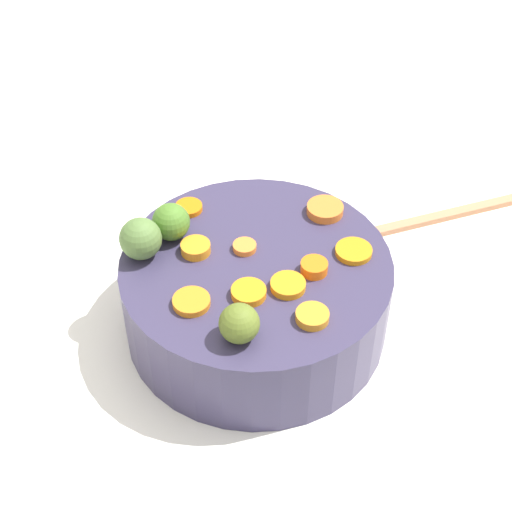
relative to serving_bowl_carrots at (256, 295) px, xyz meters
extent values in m
cube|color=white|center=(-0.01, 0.05, -0.06)|extent=(2.40, 2.40, 0.02)
cylinder|color=#37314F|center=(0.00, 0.00, 0.00)|extent=(0.28, 0.28, 0.09)
cylinder|color=orange|center=(-0.01, -0.02, 0.05)|extent=(0.03, 0.03, 0.01)
cylinder|color=orange|center=(-0.11, 0.02, 0.05)|extent=(0.06, 0.06, 0.01)
cylinder|color=orange|center=(-0.02, 0.06, 0.05)|extent=(0.04, 0.04, 0.01)
cylinder|color=orange|center=(-0.07, 0.07, 0.05)|extent=(0.04, 0.04, 0.01)
cylinder|color=orange|center=(0.01, 0.05, 0.05)|extent=(0.04, 0.04, 0.01)
cylinder|color=orange|center=(-0.03, -0.11, 0.05)|extent=(0.04, 0.04, 0.01)
cylinder|color=orange|center=(0.08, -0.02, 0.05)|extent=(0.05, 0.05, 0.01)
cylinder|color=orange|center=(0.04, 0.02, 0.05)|extent=(0.04, 0.04, 0.01)
cylinder|color=orange|center=(0.02, -0.06, 0.05)|extent=(0.03, 0.03, 0.01)
cylinder|color=orange|center=(0.03, 0.09, 0.05)|extent=(0.04, 0.04, 0.01)
sphere|color=#547539|center=(0.06, -0.10, 0.07)|extent=(0.04, 0.04, 0.04)
sphere|color=#5A6C25|center=(0.09, 0.05, 0.07)|extent=(0.04, 0.04, 0.04)
sphere|color=#487626|center=(0.02, -0.10, 0.07)|extent=(0.04, 0.04, 0.04)
cube|color=tan|center=(-0.28, 0.09, -0.04)|extent=(0.23, 0.17, 0.01)
camera|label=1|loc=(0.47, 0.33, 0.59)|focal=54.59mm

